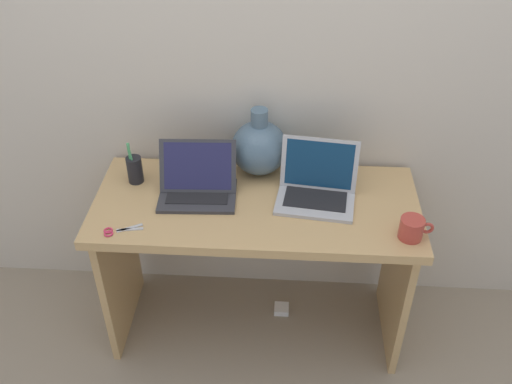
% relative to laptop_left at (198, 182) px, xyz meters
% --- Properties ---
extents(ground_plane, '(6.00, 6.00, 0.00)m').
position_rel_laptop_left_xyz_m(ground_plane, '(0.24, -0.05, -0.80)').
color(ground_plane, gray).
extents(back_wall, '(4.40, 0.04, 2.40)m').
position_rel_laptop_left_xyz_m(back_wall, '(0.24, 0.28, 0.40)').
color(back_wall, beige).
rests_on(back_wall, ground).
extents(desk, '(1.31, 0.56, 0.75)m').
position_rel_laptop_left_xyz_m(desk, '(0.24, -0.05, -0.23)').
color(desk, tan).
rests_on(desk, ground).
extents(laptop_left, '(0.32, 0.24, 0.21)m').
position_rel_laptop_left_xyz_m(laptop_left, '(0.00, 0.00, 0.00)').
color(laptop_left, '#333338').
rests_on(laptop_left, desk).
extents(laptop_right, '(0.33, 0.27, 0.23)m').
position_rel_laptop_left_xyz_m(laptop_right, '(0.48, 0.01, 0.00)').
color(laptop_right, '#B2B2B7').
rests_on(laptop_right, desk).
extents(green_vase, '(0.24, 0.24, 0.30)m').
position_rel_laptop_left_xyz_m(green_vase, '(0.24, 0.18, 0.06)').
color(green_vase, slate).
rests_on(green_vase, desk).
extents(coffee_mug, '(0.13, 0.09, 0.08)m').
position_rel_laptop_left_xyz_m(coffee_mug, '(0.82, -0.22, -0.01)').
color(coffee_mug, '#B23D33').
rests_on(coffee_mug, desk).
extents(pen_cup, '(0.06, 0.06, 0.19)m').
position_rel_laptop_left_xyz_m(pen_cup, '(-0.27, 0.07, 0.00)').
color(pen_cup, black).
rests_on(pen_cup, desk).
extents(scissors, '(0.15, 0.09, 0.01)m').
position_rel_laptop_left_xyz_m(scissors, '(-0.28, -0.26, -0.05)').
color(scissors, '#B7B7BC').
rests_on(scissors, desk).
extents(power_brick, '(0.07, 0.07, 0.03)m').
position_rel_laptop_left_xyz_m(power_brick, '(0.36, 0.05, -0.79)').
color(power_brick, white).
rests_on(power_brick, ground).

